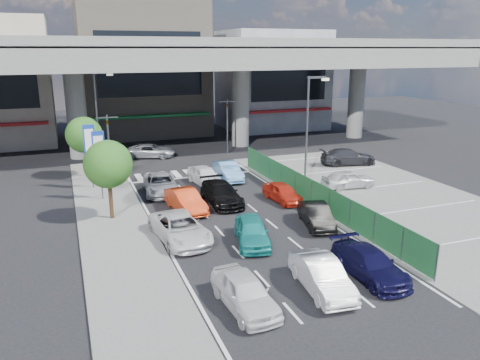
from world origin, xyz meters
name	(u,v)px	position (x,y,z in m)	size (l,w,h in m)	color
ground	(246,227)	(0.00, 0.00, 0.00)	(120.00, 120.00, 0.00)	black
parking_lot	(384,196)	(11.00, 2.00, 0.03)	(12.00, 28.00, 0.06)	#5E5E5B
sidewalk_left	(112,219)	(-7.00, 4.00, 0.06)	(4.00, 30.00, 0.12)	#5E5E5B
fence_run	(319,197)	(5.30, 1.00, 0.90)	(0.16, 22.00, 1.80)	#216132
expressway	(161,60)	(0.00, 22.00, 8.76)	(64.00, 14.00, 10.75)	slate
building_center	(143,70)	(0.00, 32.97, 7.49)	(14.00, 10.90, 15.00)	gray
building_east	(272,80)	(16.00, 31.97, 5.99)	(12.00, 10.90, 12.00)	slate
traffic_light_left	(108,132)	(-6.20, 12.00, 3.94)	(1.60, 1.24, 5.20)	#595B60
traffic_light_right	(227,113)	(5.50, 19.00, 3.94)	(1.60, 1.24, 5.20)	#595B60
street_lamp_right	(309,122)	(7.17, 6.00, 4.77)	(1.65, 0.22, 8.00)	#595B60
street_lamp_left	(99,111)	(-6.33, 18.00, 4.77)	(1.65, 0.22, 8.00)	#595B60
signboard_near	(99,156)	(-7.20, 7.99, 3.06)	(0.80, 0.14, 4.70)	#595B60
signboard_far	(90,148)	(-7.60, 10.99, 3.06)	(0.80, 0.14, 4.70)	#595B60
tree_near	(108,164)	(-7.00, 4.00, 3.39)	(2.80, 2.80, 4.80)	#382314
tree_far	(84,135)	(-7.80, 14.50, 3.39)	(2.80, 2.80, 4.80)	#382314
van_white_back_left	(245,292)	(-3.18, -7.98, 0.69)	(1.63, 4.05, 1.38)	white
hatch_white_back_mid	(322,275)	(0.32, -7.84, 0.69)	(1.46, 4.19, 1.38)	white
minivan_navy_back	(370,264)	(2.93, -7.55, 0.64)	(1.80, 4.42, 1.28)	black
sedan_white_mid_left	(180,228)	(-3.95, -0.54, 0.69)	(2.29, 4.97, 1.38)	white
taxi_teal_mid	(252,231)	(-0.55, -2.25, 0.69)	(1.62, 4.03, 1.37)	teal
hatch_black_mid_right	(316,215)	(3.85, -1.18, 0.64)	(1.35, 3.88, 1.28)	black
taxi_orange_left	(186,201)	(-2.52, 3.91, 0.69)	(1.46, 4.19, 1.38)	red
sedan_black_mid	(221,193)	(0.06, 4.57, 0.69)	(1.93, 4.76, 1.38)	black
taxi_orange_right	(283,192)	(4.01, 3.56, 0.61)	(1.45, 3.60, 1.23)	red
wagon_silver_front_left	(161,184)	(-3.21, 8.20, 0.67)	(2.23, 4.84, 1.34)	#9FA1A7
sedan_white_front_mid	(205,175)	(0.33, 9.28, 0.69)	(1.63, 4.05, 1.38)	white
kei_truck_front_right	(228,171)	(2.39, 9.95, 0.69)	(1.46, 4.19, 1.38)	#588EC4
crossing_wagon_silver	(151,151)	(-1.83, 19.75, 0.62)	(2.07, 4.49, 1.25)	#A8A9AF
parked_sedan_white	(348,179)	(9.75, 4.53, 0.72)	(1.56, 3.88, 1.32)	silver
parked_sedan_dgrey	(348,157)	(13.72, 10.62, 0.75)	(1.95, 4.79, 1.39)	#2A292F
traffic_cone	(297,186)	(5.85, 5.05, 0.43)	(0.38, 0.38, 0.74)	#F3480D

